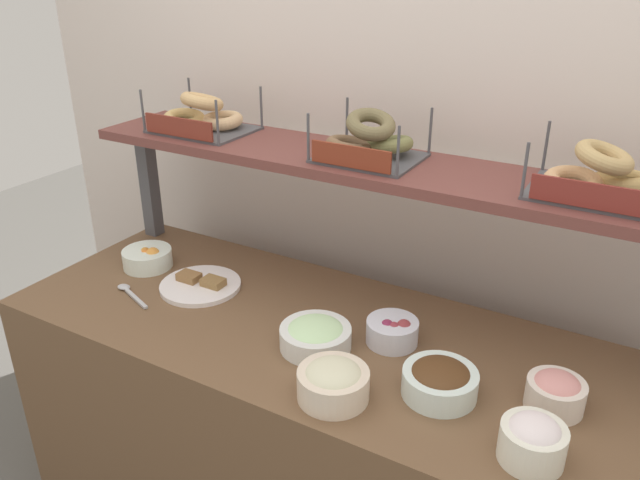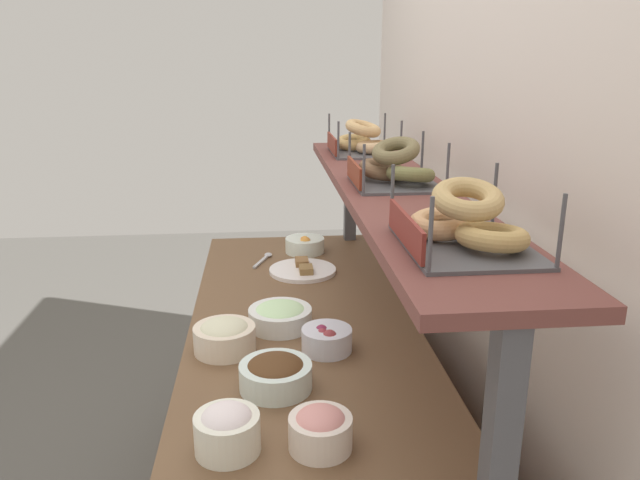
# 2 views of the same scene
# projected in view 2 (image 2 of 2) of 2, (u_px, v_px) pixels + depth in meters

# --- Properties ---
(back_wall) EXTENTS (3.08, 0.06, 2.40)m
(back_wall) POSITION_uv_depth(u_px,v_px,m) (485.00, 209.00, 1.83)
(back_wall) COLOR silver
(back_wall) RESTS_ON ground_plane
(deli_counter) EXTENTS (1.88, 0.70, 0.85)m
(deli_counter) POSITION_uv_depth(u_px,v_px,m) (305.00, 441.00, 2.00)
(deli_counter) COLOR brown
(deli_counter) RESTS_ON ground_plane
(shelf_riser_left) EXTENTS (0.05, 0.05, 0.40)m
(shelf_riser_left) POSITION_uv_depth(u_px,v_px,m) (350.00, 196.00, 2.68)
(shelf_riser_left) COLOR #4C4C51
(shelf_riser_left) RESTS_ON deli_counter
(shelf_riser_right) EXTENTS (0.05, 0.05, 0.40)m
(shelf_riser_right) POSITION_uv_depth(u_px,v_px,m) (502.00, 429.00, 1.01)
(shelf_riser_right) COLOR #4C4C51
(shelf_riser_right) RESTS_ON deli_counter
(upper_shelf) EXTENTS (1.84, 0.32, 0.03)m
(upper_shelf) POSITION_uv_depth(u_px,v_px,m) (394.00, 190.00, 1.78)
(upper_shelf) COLOR brown
(upper_shelf) RESTS_ON shelf_riser_left
(bowl_chocolate_spread) EXTENTS (0.18, 0.18, 0.08)m
(bowl_chocolate_spread) POSITION_uv_depth(u_px,v_px,m) (276.00, 374.00, 1.50)
(bowl_chocolate_spread) COLOR white
(bowl_chocolate_spread) RESTS_ON deli_counter
(bowl_cream_cheese) EXTENTS (0.14, 0.14, 0.11)m
(bowl_cream_cheese) POSITION_uv_depth(u_px,v_px,m) (227.00, 429.00, 1.26)
(bowl_cream_cheese) COLOR white
(bowl_cream_cheese) RESTS_ON deli_counter
(bowl_beet_salad) EXTENTS (0.14, 0.14, 0.08)m
(bowl_beet_salad) POSITION_uv_depth(u_px,v_px,m) (327.00, 339.00, 1.69)
(bowl_beet_salad) COLOR white
(bowl_beet_salad) RESTS_ON deli_counter
(bowl_potato_salad) EXTENTS (0.17, 0.17, 0.09)m
(bowl_potato_salad) POSITION_uv_depth(u_px,v_px,m) (225.00, 336.00, 1.69)
(bowl_potato_salad) COLOR beige
(bowl_potato_salad) RESTS_ON deli_counter
(bowl_fruit_salad) EXTENTS (0.16, 0.16, 0.08)m
(bowl_fruit_salad) POSITION_uv_depth(u_px,v_px,m) (305.00, 245.00, 2.55)
(bowl_fruit_salad) COLOR white
(bowl_fruit_salad) RESTS_ON deli_counter
(bowl_lox_spread) EXTENTS (0.14, 0.14, 0.09)m
(bowl_lox_spread) POSITION_uv_depth(u_px,v_px,m) (320.00, 429.00, 1.27)
(bowl_lox_spread) COLOR white
(bowl_lox_spread) RESTS_ON deli_counter
(bowl_scallion_spread) EXTENTS (0.19, 0.19, 0.08)m
(bowl_scallion_spread) POSITION_uv_depth(u_px,v_px,m) (280.00, 316.00, 1.84)
(bowl_scallion_spread) COLOR white
(bowl_scallion_spread) RESTS_ON deli_counter
(serving_plate_white) EXTENTS (0.26, 0.26, 0.04)m
(serving_plate_white) POSITION_uv_depth(u_px,v_px,m) (303.00, 270.00, 2.32)
(serving_plate_white) COLOR white
(serving_plate_white) RESTS_ON deli_counter
(serving_spoon_near_plate) EXTENTS (0.17, 0.08, 0.01)m
(serving_spoon_near_plate) POSITION_uv_depth(u_px,v_px,m) (265.00, 258.00, 2.46)
(serving_spoon_near_plate) COLOR #B7B7BC
(serving_spoon_near_plate) RESTS_ON deli_counter
(bagel_basket_plain) EXTENTS (0.31, 0.26, 0.14)m
(bagel_basket_plain) POSITION_uv_depth(u_px,v_px,m) (362.00, 142.00, 2.34)
(bagel_basket_plain) COLOR #4C4C51
(bagel_basket_plain) RESTS_ON upper_shelf
(bagel_basket_poppy) EXTENTS (0.29, 0.26, 0.14)m
(bagel_basket_poppy) POSITION_uv_depth(u_px,v_px,m) (394.00, 168.00, 1.77)
(bagel_basket_poppy) COLOR #4C4C51
(bagel_basket_poppy) RESTS_ON upper_shelf
(bagel_basket_sesame) EXTENTS (0.32, 0.26, 0.14)m
(bagel_basket_sesame) POSITION_uv_depth(u_px,v_px,m) (464.00, 225.00, 1.19)
(bagel_basket_sesame) COLOR #4C4C51
(bagel_basket_sesame) RESTS_ON upper_shelf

